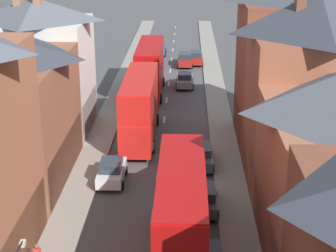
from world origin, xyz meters
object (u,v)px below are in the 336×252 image
double_decker_bus_far_approaching (150,68)px  car_parked_right_b (185,59)px  car_mid_white (185,80)px  double_decker_bus_mid_street (181,215)px  car_parked_right_a (203,198)px  car_far_grey (196,58)px  double_decker_bus_lead (140,106)px  car_near_silver (159,49)px  car_parked_left_b (201,155)px  car_near_blue (112,171)px

double_decker_bus_far_approaching → car_parked_right_b: double_decker_bus_far_approaching is taller
double_decker_bus_far_approaching → car_parked_right_b: bearing=74.0°
car_mid_white → double_decker_bus_mid_street: bearing=-90.0°
car_parked_right_a → car_far_grey: car_far_grey is taller
double_decker_bus_lead → car_near_silver: double_decker_bus_lead is taller
car_parked_right_a → double_decker_bus_far_approaching: bearing=101.2°
double_decker_bus_far_approaching → car_parked_left_b: 18.79m
car_near_silver → car_parked_right_b: (3.60, -6.27, 0.04)m
double_decker_bus_mid_street → car_parked_left_b: (1.31, 12.62, -1.98)m
car_parked_right_b → car_far_grey: bearing=33.7°
car_near_silver → car_parked_left_b: car_parked_left_b is taller
double_decker_bus_mid_street → car_parked_right_b: (0.01, 43.28, -1.97)m
car_parked_left_b → car_mid_white: (-1.30, 21.06, -0.01)m
double_decker_bus_mid_street → double_decker_bus_far_approaching: (-3.60, 30.65, 0.00)m
car_near_blue → car_far_grey: (6.20, 34.57, 0.01)m
double_decker_bus_lead → car_near_silver: size_ratio=2.60×
double_decker_bus_far_approaching → car_near_silver: size_ratio=2.60×
double_decker_bus_mid_street → car_parked_left_b: double_decker_bus_mid_street is taller
car_mid_white → car_far_grey: (1.30, 10.47, 0.02)m
car_near_blue → car_parked_right_a: 7.25m
car_parked_right_a → car_far_grey: 38.33m
double_decker_bus_mid_street → car_near_silver: double_decker_bus_mid_street is taller
double_decker_bus_mid_street → car_parked_right_b: bearing=90.0°
double_decker_bus_mid_street → car_near_blue: bearing=117.1°
car_far_grey → car_parked_right_b: size_ratio=0.86×
car_near_blue → car_far_grey: bearing=79.8°
double_decker_bus_mid_street → car_near_blue: (-4.89, 9.58, -1.98)m
car_near_silver → car_parked_left_b: (4.90, -36.93, 0.03)m
car_near_silver → car_parked_right_b: bearing=-60.1°
car_near_silver → car_parked_right_a: car_parked_right_a is taller
car_near_blue → car_parked_left_b: 6.91m
car_parked_right_a → car_mid_white: size_ratio=0.96×
double_decker_bus_mid_street → car_far_grey: bearing=88.3°
double_decker_bus_mid_street → car_parked_right_b: size_ratio=2.39×
double_decker_bus_far_approaching → car_near_blue: 21.21m
double_decker_bus_far_approaching → double_decker_bus_mid_street: bearing=-83.3°
car_far_grey → car_near_blue: bearing=-100.2°
car_parked_right_b → car_parked_left_b: bearing=-87.6°
car_near_blue → car_near_silver: car_near_blue is taller
double_decker_bus_mid_street → car_near_silver: size_ratio=2.60×
car_parked_left_b → car_mid_white: size_ratio=1.05×
car_near_silver → double_decker_bus_far_approaching: bearing=-90.0°
double_decker_bus_mid_street → car_far_grey: size_ratio=2.80×
double_decker_bus_far_approaching → car_near_silver: (0.01, 18.89, -2.02)m
car_parked_right_a → car_parked_left_b: bearing=90.0°
car_near_blue → car_near_silver: (1.30, 39.97, -0.03)m
car_parked_left_b → car_far_grey: 31.53m
car_near_blue → car_parked_right_b: size_ratio=0.88×
double_decker_bus_lead → car_near_blue: double_decker_bus_lead is taller
car_parked_right_a → car_parked_left_b: size_ratio=0.92×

